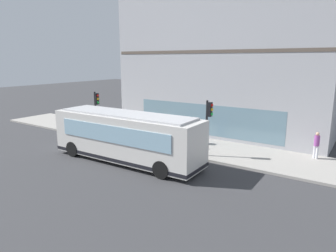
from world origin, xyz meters
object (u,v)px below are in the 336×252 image
object	(u,v)px
newspaper_vending_box	(201,138)
pedestrian_by_light_pole	(317,143)
fire_hydrant	(179,132)
pedestrian_near_hydrant	(183,135)
traffic_light_near_corner	(209,118)
city_bus_nearside	(126,137)
traffic_light_down_block	(96,105)
pedestrian_walking_along_curb	(127,124)
pedestrian_near_building_entrance	(161,127)

from	to	relation	value
newspaper_vending_box	pedestrian_by_light_pole	bearing A→B (deg)	-82.48
fire_hydrant	pedestrian_near_hydrant	size ratio (longest dim) A/B	0.44
fire_hydrant	traffic_light_near_corner	bearing A→B (deg)	-127.72
city_bus_nearside	fire_hydrant	world-z (taller)	city_bus_nearside
traffic_light_down_block	newspaper_vending_box	distance (m)	8.81
pedestrian_by_light_pole	pedestrian_near_hydrant	distance (m)	8.49
newspaper_vending_box	fire_hydrant	bearing A→B (deg)	68.37
pedestrian_walking_along_curb	newspaper_vending_box	xyz separation A→B (m)	(1.03, -6.23, -0.47)
pedestrian_by_light_pole	traffic_light_down_block	bearing A→B (deg)	102.21
pedestrian_near_hydrant	city_bus_nearside	bearing A→B (deg)	156.99
pedestrian_by_light_pole	pedestrian_near_building_entrance	bearing A→B (deg)	99.63
traffic_light_down_block	city_bus_nearside	bearing A→B (deg)	-118.45
pedestrian_walking_along_curb	pedestrian_near_building_entrance	world-z (taller)	pedestrian_near_building_entrance
fire_hydrant	newspaper_vending_box	distance (m)	2.71
traffic_light_near_corner	pedestrian_by_light_pole	world-z (taller)	traffic_light_near_corner
traffic_light_down_block	pedestrian_near_building_entrance	bearing A→B (deg)	-72.77
traffic_light_near_corner	pedestrian_walking_along_curb	bearing A→B (deg)	81.02
pedestrian_near_building_entrance	newspaper_vending_box	bearing A→B (deg)	-75.09
traffic_light_near_corner	newspaper_vending_box	world-z (taller)	traffic_light_near_corner
city_bus_nearside	pedestrian_by_light_pole	distance (m)	11.85
traffic_light_down_block	fire_hydrant	size ratio (longest dim) A/B	4.80
fire_hydrant	pedestrian_by_light_pole	bearing A→B (deg)	-89.99
pedestrian_near_building_entrance	pedestrian_near_hydrant	bearing A→B (deg)	-109.30
traffic_light_down_block	pedestrian_near_hydrant	world-z (taller)	traffic_light_down_block
fire_hydrant	pedestrian_near_hydrant	world-z (taller)	pedestrian_near_hydrant
pedestrian_walking_along_curb	pedestrian_near_hydrant	size ratio (longest dim) A/B	0.96
pedestrian_by_light_pole	pedestrian_walking_along_curb	xyz separation A→B (m)	(-2.03, 13.81, -0.06)
pedestrian_by_light_pole	pedestrian_walking_along_curb	distance (m)	13.96
pedestrian_near_building_entrance	newspaper_vending_box	distance (m)	3.12
city_bus_nearside	traffic_light_near_corner	distance (m)	5.31
fire_hydrant	newspaper_vending_box	xyz separation A→B (m)	(-1.00, -2.52, 0.09)
traffic_light_near_corner	traffic_light_down_block	world-z (taller)	traffic_light_near_corner
city_bus_nearside	pedestrian_near_hydrant	bearing A→B (deg)	-23.01
pedestrian_near_building_entrance	traffic_light_near_corner	bearing A→B (deg)	-107.70
pedestrian_near_hydrant	pedestrian_walking_along_curb	bearing A→B (deg)	83.76
city_bus_nearside	fire_hydrant	distance (m)	6.77
traffic_light_near_corner	pedestrian_near_hydrant	distance (m)	2.77
city_bus_nearside	pedestrian_by_light_pole	bearing A→B (deg)	-55.65
pedestrian_near_building_entrance	newspaper_vending_box	xyz separation A→B (m)	(0.79, -2.97, -0.58)
traffic_light_down_block	pedestrian_by_light_pole	bearing A→B (deg)	-77.79
traffic_light_down_block	fire_hydrant	xyz separation A→B (m)	(3.42, -5.70, -2.12)
city_bus_nearside	traffic_light_down_block	world-z (taller)	traffic_light_down_block
pedestrian_by_light_pole	city_bus_nearside	bearing A→B (deg)	124.35
fire_hydrant	traffic_light_down_block	bearing A→B (deg)	120.95
traffic_light_near_corner	newspaper_vending_box	bearing A→B (deg)	37.08
pedestrian_near_building_entrance	pedestrian_walking_along_curb	bearing A→B (deg)	94.21
traffic_light_near_corner	pedestrian_walking_along_curb	distance (m)	8.21
fire_hydrant	pedestrian_by_light_pole	distance (m)	10.12
city_bus_nearside	fire_hydrant	xyz separation A→B (m)	(6.68, 0.32, -1.04)
pedestrian_walking_along_curb	pedestrian_near_hydrant	bearing A→B (deg)	-96.24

